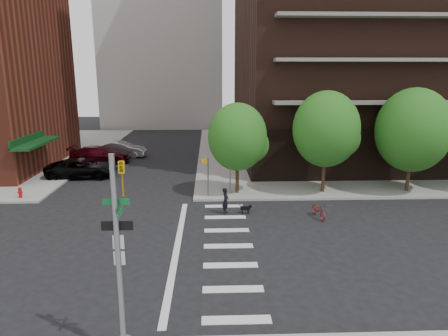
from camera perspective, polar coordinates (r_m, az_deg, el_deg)
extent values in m
plane|color=black|center=(19.96, -8.17, -11.12)|extent=(120.00, 120.00, 0.00)
cube|color=gray|center=(46.15, 21.45, 2.30)|extent=(39.00, 33.00, 0.15)
cube|color=silver|center=(14.63, 1.80, -20.89)|extent=(2.40, 0.50, 0.01)
cube|color=silver|center=(16.31, 1.31, -16.93)|extent=(2.40, 0.50, 0.01)
cube|color=silver|center=(18.06, 0.94, -13.73)|extent=(2.40, 0.50, 0.01)
cube|color=silver|center=(19.86, 0.63, -11.09)|extent=(2.40, 0.50, 0.01)
cube|color=silver|center=(21.70, 0.38, -8.90)|extent=(2.40, 0.50, 0.01)
cube|color=silver|center=(23.56, 0.18, -7.05)|extent=(2.40, 0.50, 0.01)
cube|color=silver|center=(25.44, 0.00, -5.47)|extent=(2.40, 0.50, 0.01)
cube|color=silver|center=(19.91, -6.71, -11.13)|extent=(0.30, 13.00, 0.01)
cube|color=black|center=(45.35, 18.51, 5.02)|extent=(25.50, 25.50, 4.00)
cube|color=#0C3814|center=(34.24, -25.17, 3.26)|extent=(1.40, 6.00, 0.20)
cylinder|color=#301E11|center=(27.51, 1.90, -1.20)|extent=(0.24, 0.24, 2.30)
sphere|color=#235B19|center=(26.94, 1.94, 4.46)|extent=(4.00, 4.00, 4.00)
cylinder|color=#301E11|center=(28.51, 14.02, -0.77)|extent=(0.24, 0.24, 2.60)
sphere|color=#235B19|center=(27.93, 14.38, 5.41)|extent=(4.50, 4.50, 4.50)
cylinder|color=#301E11|center=(30.75, 24.82, -0.89)|extent=(0.24, 0.24, 2.30)
sphere|color=#235B19|center=(30.19, 25.40, 4.91)|extent=(5.00, 5.00, 5.00)
cylinder|color=slate|center=(12.01, -14.88, -12.18)|extent=(0.16, 0.16, 6.00)
imported|color=gold|center=(11.17, -14.33, -1.52)|extent=(0.16, 0.20, 1.00)
cube|color=#0A5926|center=(11.56, -15.19, -4.68)|extent=(0.75, 0.02, 0.18)
cube|color=#0A5926|center=(11.47, -14.55, -6.11)|extent=(0.02, 0.75, 0.18)
cube|color=black|center=(11.77, -15.01, -7.97)|extent=(0.90, 0.02, 0.28)
cube|color=silver|center=(11.95, -14.87, -10.21)|extent=(0.32, 0.02, 0.42)
cube|color=silver|center=(12.16, -14.72, -12.37)|extent=(0.32, 0.02, 0.42)
cylinder|color=slate|center=(26.73, -2.28, -1.31)|extent=(0.10, 0.10, 2.60)
cube|color=gold|center=(26.47, -2.74, 0.99)|extent=(0.32, 0.25, 0.32)
cylinder|color=slate|center=(27.30, 0.88, -1.42)|extent=(0.08, 0.08, 2.20)
cube|color=gold|center=(26.93, 0.90, 0.35)|extent=(0.64, 0.02, 0.64)
cylinder|color=#A50C0C|center=(29.81, -27.09, -3.25)|extent=(0.22, 0.22, 0.60)
sphere|color=#A50C0C|center=(29.73, -27.16, -2.67)|extent=(0.24, 0.24, 0.24)
imported|color=black|center=(34.10, -19.65, -0.03)|extent=(2.93, 5.69, 1.54)
imported|color=#39050D|center=(39.13, -17.34, 1.84)|extent=(2.23, 5.47, 1.59)
imported|color=#94969C|center=(41.29, -14.37, 2.60)|extent=(1.90, 4.82, 1.56)
imported|color=maroon|center=(24.01, 13.36, -5.87)|extent=(0.90, 1.84, 0.93)
imported|color=black|center=(23.94, 0.23, -4.71)|extent=(0.67, 0.53, 1.59)
cube|color=black|center=(24.07, 3.05, -5.75)|extent=(0.57, 0.30, 0.22)
cube|color=black|center=(23.99, 3.77, -5.49)|extent=(0.18, 0.16, 0.16)
cylinder|color=black|center=(24.21, 3.42, -6.21)|extent=(0.06, 0.06, 0.24)
cylinder|color=black|center=(24.08, 2.66, -6.31)|extent=(0.06, 0.06, 0.24)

